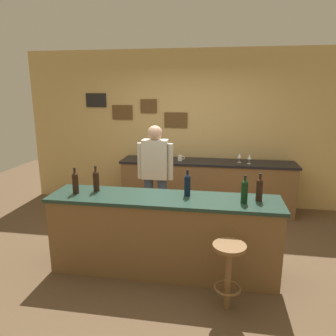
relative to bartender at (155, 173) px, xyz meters
The scene contains 15 objects.
ground_plane 1.14m from the bartender, 62.90° to the right, with size 10.00×10.00×0.00m, color brown.
back_wall 1.55m from the bartender, 78.84° to the left, with size 6.00×0.09×2.80m.
bar_counter 1.13m from the bartender, 73.19° to the right, with size 2.64×0.60×0.92m.
side_counter 1.37m from the bartender, 57.07° to the left, with size 3.00×0.56×0.90m.
bartender is the anchor object (origin of this frame).
bar_stool 1.92m from the bartender, 56.29° to the right, with size 0.32×0.32×0.68m.
wine_bottle_a 1.26m from the bartender, 126.44° to the right, with size 0.07×0.07×0.31m.
wine_bottle_b 1.04m from the bartender, 121.13° to the right, with size 0.07×0.07×0.31m.
wine_bottle_c 1.05m from the bartender, 57.77° to the right, with size 0.07×0.07×0.31m.
wine_bottle_d 1.56m from the bartender, 40.77° to the right, with size 0.07×0.07×0.31m.
wine_bottle_e 1.64m from the bartender, 34.42° to the right, with size 0.07×0.07×0.31m.
wine_glass_a 1.06m from the bartender, 98.91° to the left, with size 0.07×0.07×0.16m.
wine_glass_b 1.63m from the bartender, 40.75° to the left, with size 0.07×0.07×0.16m.
wine_glass_c 1.71m from the bartender, 35.40° to the left, with size 0.07×0.07×0.16m.
coffee_mug 1.06m from the bartender, 77.54° to the left, with size 0.12×0.08×0.09m.
Camera 1 is at (0.61, -3.78, 2.10)m, focal length 34.16 mm.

